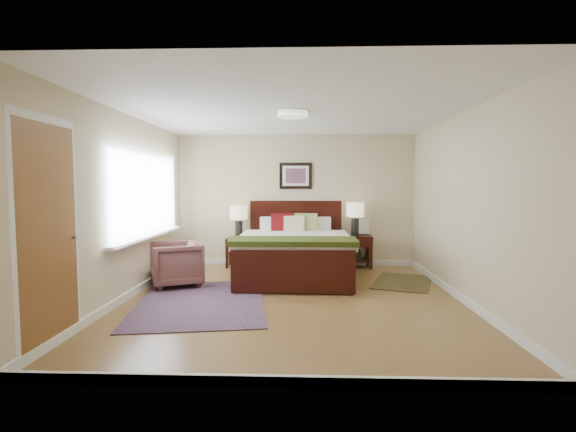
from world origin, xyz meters
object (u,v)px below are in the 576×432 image
at_px(nightstand_left, 239,244).
at_px(nightstand_right, 355,248).
at_px(lamp_left, 239,216).
at_px(armchair, 176,264).
at_px(rug_persian, 201,302).
at_px(bed, 294,244).
at_px(lamp_right, 355,213).

xyz_separation_m(nightstand_left, nightstand_right, (2.18, 0.01, -0.06)).
relative_size(lamp_left, armchair, 0.83).
bearing_deg(nightstand_left, nightstand_right, 0.18).
xyz_separation_m(lamp_left, rug_persian, (-0.13, -2.46, -0.97)).
bearing_deg(rug_persian, bed, 44.09).
bearing_deg(nightstand_left, rug_persian, -93.06).
distance_m(bed, armchair, 1.93).
relative_size(bed, nightstand_right, 3.75).
distance_m(lamp_left, armchair, 1.83).
bearing_deg(nightstand_right, lamp_left, 179.66).
distance_m(nightstand_left, rug_persian, 2.48).
height_order(nightstand_right, lamp_left, lamp_left).
bearing_deg(bed, lamp_left, 140.18).
distance_m(lamp_right, rug_persian, 3.53).
xyz_separation_m(lamp_right, armchair, (-2.91, -1.56, -0.69)).
distance_m(bed, nightstand_left, 1.38).
xyz_separation_m(bed, armchair, (-1.79, -0.67, -0.23)).
relative_size(nightstand_left, rug_persian, 0.24).
height_order(nightstand_left, rug_persian, nightstand_left).
relative_size(lamp_left, lamp_right, 1.00).
relative_size(bed, rug_persian, 1.00).
xyz_separation_m(bed, rug_persian, (-1.20, -1.57, -0.56)).
bearing_deg(lamp_left, rug_persian, -93.04).
relative_size(nightstand_right, lamp_left, 0.99).
relative_size(bed, lamp_left, 3.73).
height_order(nightstand_left, armchair, armchair).
distance_m(lamp_left, rug_persian, 2.64).
relative_size(nightstand_left, lamp_right, 0.89).
distance_m(nightstand_left, armchair, 1.70).
relative_size(lamp_left, rug_persian, 0.27).
xyz_separation_m(nightstand_left, lamp_right, (2.18, 0.02, 0.60)).
bearing_deg(armchair, rug_persian, 9.87).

